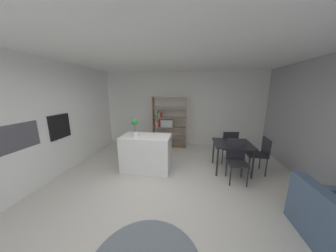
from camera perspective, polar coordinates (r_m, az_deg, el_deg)
name	(u,v)px	position (r m, az deg, el deg)	size (l,w,h in m)	color
ground_plane	(160,190)	(3.56, -3.00, -22.24)	(8.98, 8.98, 0.00)	beige
ceiling_slab	(158,47)	(3.01, -3.68, 26.81)	(6.54, 6.24, 0.06)	white
back_partition	(176,109)	(6.01, 2.78, 6.25)	(6.54, 0.06, 2.74)	silver
tall_cabinet_run_left	(30,122)	(4.56, -41.60, 1.09)	(0.64, 5.63, 2.74)	white
cabinet_niche_splashback	(7,140)	(3.92, -45.98, -3.57)	(0.01, 1.13, 0.50)	#4C4C56
built_in_oven	(60,126)	(4.60, -34.86, -0.12)	(0.06, 0.58, 0.58)	black
kitchen_island	(147,153)	(4.17, -7.86, -9.66)	(1.24, 0.70, 0.92)	white
potted_plant_on_island	(135,126)	(3.96, -12.07, -0.06)	(0.15, 0.15, 0.44)	white
open_bookshelf	(168,123)	(5.73, -0.12, 1.09)	(1.23, 0.30, 1.85)	#997551
dining_table	(232,146)	(4.32, 22.44, -6.86)	(0.92, 0.82, 0.75)	#232328
dining_chair_window_side	(260,152)	(4.57, 30.72, -8.15)	(0.47, 0.47, 0.91)	#232328
dining_chair_near	(236,157)	(3.97, 23.74, -10.22)	(0.42, 0.46, 0.97)	#232328
dining_chair_far	(229,145)	(4.75, 21.31, -6.42)	(0.48, 0.49, 0.95)	#232328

